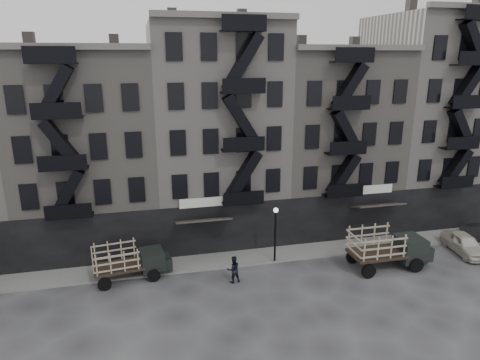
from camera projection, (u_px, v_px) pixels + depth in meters
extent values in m
plane|color=#38383A|center=(243.00, 285.00, 28.37)|extent=(140.00, 140.00, 0.00)
cube|color=slate|center=(231.00, 259.00, 31.85)|extent=(55.00, 2.50, 0.15)
cube|color=gray|center=(89.00, 150.00, 33.40)|extent=(10.00, 10.00, 15.00)
cube|color=black|center=(90.00, 241.00, 30.33)|extent=(10.00, 0.35, 4.00)
cube|color=#595651|center=(68.00, 46.00, 26.41)|extent=(10.00, 0.50, 0.40)
cube|color=#4C4744|center=(34.00, 41.00, 30.45)|extent=(0.70, 0.70, 1.20)
cube|color=#4C4744|center=(114.00, 42.00, 31.66)|extent=(0.70, 0.70, 1.20)
cube|color=#A09A93|center=(215.00, 133.00, 35.31)|extent=(10.00, 10.00, 17.00)
cube|color=black|center=(228.00, 228.00, 32.52)|extent=(10.00, 0.35, 4.00)
cube|color=#595651|center=(226.00, 15.00, 28.04)|extent=(10.00, 0.50, 0.40)
cube|color=#4C4744|center=(174.00, 14.00, 32.08)|extent=(0.70, 0.70, 1.20)
cube|color=#4C4744|center=(245.00, 16.00, 33.29)|extent=(0.70, 0.70, 1.20)
cube|color=gray|center=(327.00, 139.00, 37.79)|extent=(10.00, 10.00, 15.00)
cube|color=black|center=(348.00, 217.00, 34.72)|extent=(10.00, 0.35, 4.00)
cube|color=#595651|center=(362.00, 47.00, 30.80)|extent=(10.00, 0.50, 0.40)
cube|color=#4C4744|center=(298.00, 43.00, 34.84)|extent=(0.70, 0.70, 1.20)
cube|color=#4C4744|center=(360.00, 43.00, 36.05)|extent=(0.70, 0.70, 1.20)
cube|color=#A09A93|center=(428.00, 119.00, 39.56)|extent=(10.00, 10.00, 18.00)
cube|color=black|center=(454.00, 208.00, 36.91)|extent=(10.00, 0.35, 4.00)
cube|color=#4C4744|center=(411.00, 7.00, 36.19)|extent=(0.70, 0.70, 1.20)
cube|color=#4C4744|center=(466.00, 8.00, 37.40)|extent=(0.70, 0.70, 1.20)
cylinder|color=black|center=(275.00, 237.00, 30.89)|extent=(0.14, 0.14, 4.00)
sphere|color=silver|center=(276.00, 210.00, 30.30)|extent=(0.36, 0.36, 0.36)
cube|color=black|center=(119.00, 267.00, 28.69)|extent=(3.51, 2.36, 0.17)
cube|color=black|center=(152.00, 260.00, 29.43)|extent=(1.76, 1.93, 1.45)
cube|color=black|center=(165.00, 262.00, 29.81)|extent=(0.96, 1.54, 0.87)
cylinder|color=black|center=(154.00, 276.00, 28.72)|extent=(0.89, 0.33, 0.87)
cylinder|color=black|center=(149.00, 263.00, 30.45)|extent=(0.89, 0.33, 0.87)
cylinder|color=black|center=(105.00, 284.00, 27.62)|extent=(0.89, 0.33, 0.87)
cylinder|color=black|center=(103.00, 271.00, 29.35)|extent=(0.89, 0.33, 0.87)
cube|color=black|center=(377.00, 253.00, 30.27)|extent=(3.82, 2.25, 0.20)
cube|color=black|center=(409.00, 248.00, 30.81)|extent=(1.80, 2.02, 1.68)
cube|color=black|center=(421.00, 251.00, 31.13)|extent=(0.90, 1.68, 1.01)
cylinder|color=black|center=(416.00, 265.00, 29.96)|extent=(1.01, 0.25, 1.01)
cylinder|color=black|center=(398.00, 252.00, 32.05)|extent=(1.01, 0.25, 1.01)
cylinder|color=black|center=(369.00, 271.00, 29.14)|extent=(1.01, 0.25, 1.01)
cylinder|color=black|center=(353.00, 257.00, 31.24)|extent=(1.01, 0.25, 1.01)
imported|color=beige|center=(464.00, 244.00, 32.83)|extent=(2.32, 4.60, 1.50)
imported|color=black|center=(233.00, 269.00, 28.51)|extent=(0.99, 0.81, 1.88)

